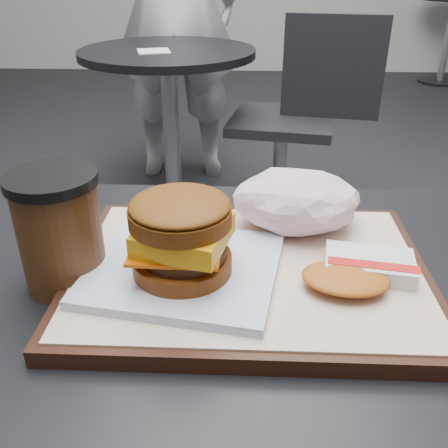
% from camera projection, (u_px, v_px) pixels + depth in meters
% --- Properties ---
extents(customer_table, '(0.80, 0.60, 0.77)m').
position_uv_depth(customer_table, '(269.00, 438.00, 0.58)').
color(customer_table, '#A5A5AA').
rests_on(customer_table, ground).
extents(serving_tray, '(0.38, 0.28, 0.02)m').
position_uv_depth(serving_tray, '(249.00, 273.00, 0.54)').
color(serving_tray, black).
rests_on(serving_tray, customer_table).
extents(breakfast_sandwich, '(0.22, 0.20, 0.09)m').
position_uv_depth(breakfast_sandwich, '(182.00, 244.00, 0.49)').
color(breakfast_sandwich, white).
rests_on(breakfast_sandwich, serving_tray).
extents(hash_brown, '(0.13, 0.10, 0.02)m').
position_uv_depth(hash_brown, '(359.00, 271.00, 0.50)').
color(hash_brown, silver).
rests_on(hash_brown, serving_tray).
extents(crumpled_wrapper, '(0.15, 0.12, 0.07)m').
position_uv_depth(crumpled_wrapper, '(297.00, 201.00, 0.59)').
color(crumpled_wrapper, white).
rests_on(crumpled_wrapper, serving_tray).
extents(coffee_cup, '(0.09, 0.09, 0.13)m').
position_uv_depth(coffee_cup, '(59.00, 228.00, 0.51)').
color(coffee_cup, '#3F220F').
rests_on(coffee_cup, customer_table).
extents(neighbor_table, '(0.70, 0.70, 0.75)m').
position_uv_depth(neighbor_table, '(170.00, 99.00, 2.06)').
color(neighbor_table, black).
rests_on(neighbor_table, ground).
extents(napkin, '(0.15, 0.15, 0.00)m').
position_uv_depth(napkin, '(154.00, 51.00, 1.91)').
color(napkin, white).
rests_on(napkin, neighbor_table).
extents(neighbor_chair, '(0.63, 0.49, 0.88)m').
position_uv_depth(neighbor_chair, '(299.00, 110.00, 2.07)').
color(neighbor_chair, '#A4A5AA').
rests_on(neighbor_chair, ground).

